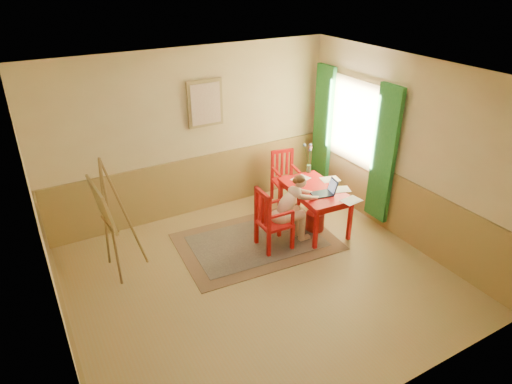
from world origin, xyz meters
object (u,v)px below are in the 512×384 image
laptop (325,191)px  chair_left (272,219)px  chair_back (285,177)px  easel (105,208)px  figure (291,207)px  table (315,193)px

laptop → chair_left: bearing=176.0°
chair_left → laptop: (0.93, -0.06, 0.27)m
chair_back → easel: (-3.23, -0.63, 0.57)m
figure → easel: size_ratio=0.64×
chair_back → easel: easel is taller
chair_back → laptop: size_ratio=2.31×
chair_left → easel: size_ratio=0.57×
table → easel: 3.19m
laptop → chair_back: bearing=87.2°
figure → laptop: 0.61m
table → chair_left: chair_left is taller
table → easel: easel is taller
chair_left → easel: (-2.24, 0.55, 0.54)m
figure → chair_back: bearing=61.1°
chair_left → laptop: 0.97m
easel → figure: bearing=-11.9°
table → laptop: bearing=-84.2°
chair_left → easel: 2.37m
table → chair_left: size_ratio=1.25×
chair_back → laptop: 1.27m
laptop → easel: bearing=169.0°
chair_left → chair_back: chair_left is taller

